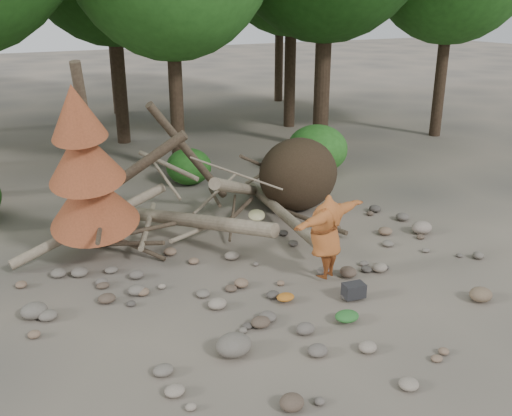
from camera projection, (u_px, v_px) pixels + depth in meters
name	position (u px, v px, depth m)	size (l,w,h in m)	color
ground	(299.00, 298.00, 11.00)	(120.00, 120.00, 0.00)	#514C44
deadfall_pile	(281.00, 179.00, 15.07)	(8.55, 5.24, 3.30)	#332619
dead_conifer	(87.00, 171.00, 11.71)	(2.06, 2.16, 4.35)	#4C3F30
bush_mid	(189.00, 167.00, 17.64)	(1.40, 1.40, 1.12)	#24611C
bush_right	(317.00, 149.00, 18.72)	(2.00, 2.00, 1.60)	#2E7323
frisbee_thrower	(326.00, 236.00, 11.40)	(2.93, 1.27, 1.77)	#A35324
backpack	(354.00, 293.00, 10.91)	(0.41, 0.27, 0.27)	black
cloth_green	(347.00, 319.00, 10.14)	(0.45, 0.37, 0.17)	#276328
cloth_orange	(285.00, 299.00, 10.83)	(0.35, 0.29, 0.13)	#A65E1C
boulder_front_left	(234.00, 345.00, 9.20)	(0.59, 0.53, 0.35)	#645D53
boulder_front_right	(481.00, 294.00, 10.87)	(0.45, 0.40, 0.27)	brown
boulder_mid_right	(422.00, 227.00, 14.01)	(0.51, 0.46, 0.31)	gray
boulder_mid_left	(34.00, 311.00, 10.29)	(0.48, 0.43, 0.29)	#666056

